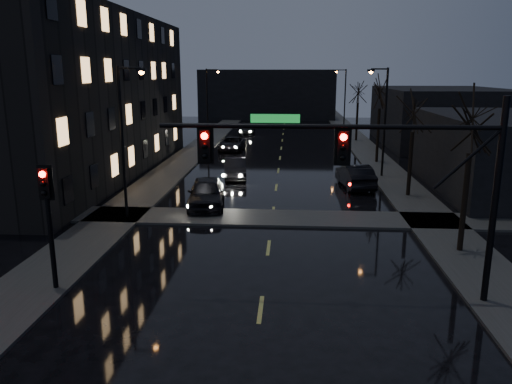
% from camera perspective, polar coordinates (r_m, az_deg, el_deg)
% --- Properties ---
extents(sidewalk_left, '(3.00, 140.00, 0.12)m').
position_cam_1_polar(sidewalk_left, '(43.93, -8.50, 3.42)').
color(sidewalk_left, '#2D2D2B').
rests_on(sidewalk_left, ground).
extents(sidewalk_right, '(3.00, 140.00, 0.12)m').
position_cam_1_polar(sidewalk_right, '(43.58, 13.93, 3.08)').
color(sidewalk_right, '#2D2D2B').
rests_on(sidewalk_right, ground).
extents(sidewalk_cross, '(40.00, 3.00, 0.12)m').
position_cam_1_polar(sidewalk_cross, '(26.86, 1.86, -2.98)').
color(sidewalk_cross, '#2D2D2B').
rests_on(sidewalk_cross, ground).
extents(apartment_block, '(12.00, 30.00, 12.00)m').
position_cam_1_polar(apartment_block, '(41.12, -21.46, 10.29)').
color(apartment_block, black).
rests_on(apartment_block, ground).
extents(commercial_right_far, '(12.00, 18.00, 6.00)m').
position_cam_1_polar(commercial_right_far, '(57.72, 20.33, 8.09)').
color(commercial_right_far, black).
rests_on(commercial_right_far, ground).
extents(far_block, '(22.00, 10.00, 8.00)m').
position_cam_1_polar(far_block, '(85.39, 1.33, 11.12)').
color(far_block, black).
rests_on(far_block, ground).
extents(signal_mast, '(11.11, 0.41, 7.00)m').
position_cam_1_polar(signal_mast, '(16.73, 14.07, 3.36)').
color(signal_mast, black).
rests_on(signal_mast, ground).
extents(signal_pole_left, '(0.35, 0.41, 4.53)m').
position_cam_1_polar(signal_pole_left, '(18.86, -22.66, -1.95)').
color(signal_pole_left, black).
rests_on(signal_pole_left, ground).
extents(tree_near, '(3.52, 3.52, 8.08)m').
position_cam_1_polar(tree_near, '(22.56, 23.64, 8.65)').
color(tree_near, black).
rests_on(tree_near, ground).
extents(tree_mid_a, '(3.30, 3.30, 7.58)m').
position_cam_1_polar(tree_mid_a, '(32.17, 17.67, 9.60)').
color(tree_mid_a, black).
rests_on(tree_mid_a, ground).
extents(tree_mid_b, '(3.74, 3.74, 8.59)m').
position_cam_1_polar(tree_mid_b, '(43.88, 14.08, 11.76)').
color(tree_mid_b, black).
rests_on(tree_mid_b, ground).
extents(tree_far, '(3.43, 3.43, 7.88)m').
position_cam_1_polar(tree_far, '(57.74, 11.64, 11.70)').
color(tree_far, black).
rests_on(tree_far, ground).
extents(streetlight_l_near, '(1.53, 0.28, 8.00)m').
position_cam_1_polar(streetlight_l_near, '(26.77, -14.66, 6.84)').
color(streetlight_l_near, black).
rests_on(streetlight_l_near, ground).
extents(streetlight_l_far, '(1.53, 0.28, 8.00)m').
position_cam_1_polar(streetlight_l_far, '(52.99, -5.37, 10.37)').
color(streetlight_l_far, black).
rests_on(streetlight_l_far, ground).
extents(streetlight_r_mid, '(1.53, 0.28, 8.00)m').
position_cam_1_polar(streetlight_r_mid, '(37.93, 14.24, 8.74)').
color(streetlight_r_mid, black).
rests_on(streetlight_r_mid, ground).
extents(streetlight_r_far, '(1.53, 0.28, 8.00)m').
position_cam_1_polar(streetlight_r_far, '(65.63, 9.95, 10.84)').
color(streetlight_r_far, black).
rests_on(streetlight_r_far, ground).
extents(oncoming_car_a, '(2.58, 5.24, 1.72)m').
position_cam_1_polar(oncoming_car_a, '(29.10, -5.70, -0.10)').
color(oncoming_car_a, black).
rests_on(oncoming_car_a, ground).
extents(oncoming_car_b, '(2.05, 4.60, 1.47)m').
position_cam_1_polar(oncoming_car_b, '(37.00, -2.38, 2.71)').
color(oncoming_car_b, black).
rests_on(oncoming_car_b, ground).
extents(oncoming_car_c, '(2.47, 5.03, 1.37)m').
position_cam_1_polar(oncoming_car_c, '(50.13, -2.77, 5.53)').
color(oncoming_car_c, black).
rests_on(oncoming_car_c, ground).
extents(oncoming_car_d, '(1.94, 4.67, 1.35)m').
position_cam_1_polar(oncoming_car_d, '(63.04, -1.06, 7.20)').
color(oncoming_car_d, black).
rests_on(oncoming_car_d, ground).
extents(lead_car, '(2.35, 5.10, 1.62)m').
position_cam_1_polar(lead_car, '(34.60, 11.26, 1.82)').
color(lead_car, black).
rests_on(lead_car, ground).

